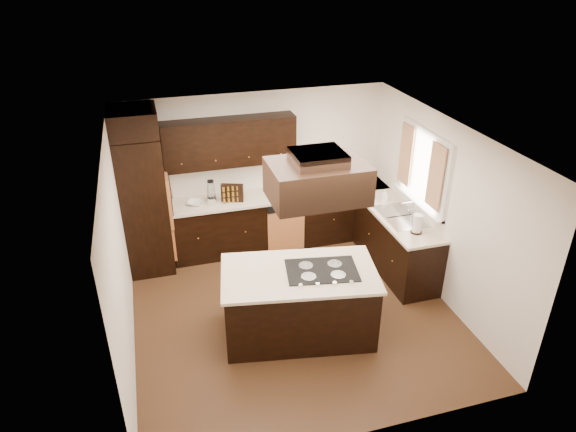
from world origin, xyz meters
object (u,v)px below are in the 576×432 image
object	(u,v)px
oven_column	(145,204)
island	(299,304)
range_hood	(317,181)
spice_rack	(232,193)

from	to	relation	value
oven_column	island	distance (m)	2.80
island	range_hood	world-z (taller)	range_hood
range_hood	spice_rack	world-z (taller)	range_hood
island	range_hood	size ratio (longest dim) A/B	1.73
oven_column	island	bearing A→B (deg)	-50.92
oven_column	range_hood	world-z (taller)	range_hood
oven_column	island	world-z (taller)	oven_column
island	oven_column	bearing A→B (deg)	139.02
island	spice_rack	size ratio (longest dim) A/B	5.36
oven_column	range_hood	size ratio (longest dim) A/B	2.02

